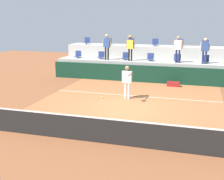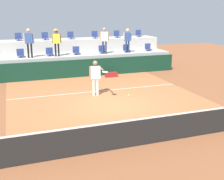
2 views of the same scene
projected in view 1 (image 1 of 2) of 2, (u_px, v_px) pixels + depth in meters
The scene contains 26 objects.
ground_plane at pixel (124, 109), 13.85m from camera, with size 40.00×40.00×0.00m, color brown.
court_inner_paint at pixel (129, 103), 14.78m from camera, with size 9.00×10.00×0.01m, color #A36038.
court_service_line at pixel (135, 96), 16.08m from camera, with size 9.00×0.06×0.00m, color silver.
tennis_net at pixel (96, 129), 10.00m from camera, with size 10.48×0.08×1.07m.
sponsor_backboard at pixel (147, 74), 19.31m from camera, with size 13.00×0.16×1.10m, color #0F3323.
seating_tier_lower at pixel (150, 70), 20.50m from camera, with size 13.00×1.80×1.25m, color #ADAAA3.
seating_tier_upper at pixel (154, 60), 22.08m from camera, with size 13.00×1.80×2.10m, color #ADAAA3.
stadium_chair_lower_far_left at pixel (78, 55), 21.69m from camera, with size 0.44×0.40×0.52m.
stadium_chair_lower_left at pixel (101, 56), 21.20m from camera, with size 0.44×0.40×0.52m.
stadium_chair_lower_mid_left at pixel (125, 57), 20.71m from camera, with size 0.44×0.40×0.52m.
stadium_chair_lower_center at pixel (150, 58), 20.24m from camera, with size 0.44×0.40×0.52m.
stadium_chair_lower_mid_right at pixel (177, 59), 19.75m from camera, with size 0.44×0.40×0.52m.
stadium_chair_lower_right at pixel (205, 60), 19.26m from camera, with size 0.44×0.40×0.52m.
stadium_chair_upper_far_left at pixel (87, 41), 23.16m from camera, with size 0.44×0.40×0.52m.
stadium_chair_upper_left at pixel (109, 42), 22.67m from camera, with size 0.44×0.40×0.52m.
stadium_chair_upper_mid_left at pixel (131, 42), 22.20m from camera, with size 0.44×0.40×0.52m.
stadium_chair_upper_center at pixel (155, 43), 21.70m from camera, with size 0.44×0.40×0.52m.
stadium_chair_upper_mid_right at pixel (180, 44), 21.22m from camera, with size 0.44×0.40×0.52m.
stadium_chair_upper_right at pixel (205, 44), 20.74m from camera, with size 0.44×0.40×0.52m.
tennis_player at pixel (127, 79), 15.26m from camera, with size 0.64×1.24×1.74m.
spectator_in_grey at pixel (107, 44), 20.49m from camera, with size 0.61×0.28×1.77m.
spectator_with_hat at pixel (130, 45), 20.04m from camera, with size 0.59×0.46×1.72m.
spectator_in_white at pixel (178, 47), 19.18m from camera, with size 0.60×0.28×1.73m.
spectator_leaning_on_rail at pixel (205, 48), 18.74m from camera, with size 0.58×0.22×1.64m.
tennis_ball at pixel (102, 97), 11.39m from camera, with size 0.07×0.07×0.07m.
equipment_bag at pixel (173, 84), 18.27m from camera, with size 0.76×0.28×0.30m, color maroon.
Camera 1 is at (3.16, -12.87, 4.15)m, focal length 47.76 mm.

